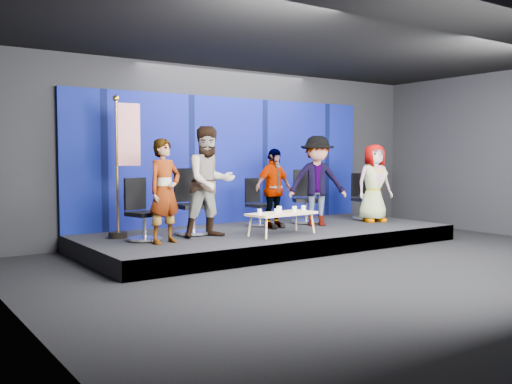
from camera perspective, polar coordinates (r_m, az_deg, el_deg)
ground at (r=8.95m, az=10.88°, el=-7.34°), size 10.00×10.00×0.00m
room_walls at (r=8.82m, az=11.07°, el=8.35°), size 10.02×8.02×3.51m
riser at (r=10.80m, az=1.38°, el=-4.58°), size 7.00×3.00×0.30m
backdrop at (r=11.90m, az=-2.71°, el=3.18°), size 7.00×0.08×2.60m
chair_a at (r=9.56m, az=-11.30°, el=-2.77°), size 0.71×0.71×1.03m
panelist_a at (r=9.16m, az=-9.13°, el=0.09°), size 0.69×0.55×1.67m
chair_b at (r=10.19m, az=-6.44°, el=-2.06°), size 0.70×0.70×1.17m
panelist_b at (r=9.75m, az=-4.65°, el=1.01°), size 0.97×0.78×1.90m
chair_c at (r=11.39m, az=0.22°, el=-1.81°), size 0.61×0.61×0.95m
panelist_c at (r=10.95m, az=1.74°, el=0.36°), size 0.95×0.51×1.53m
chair_d at (r=11.88m, az=4.99°, el=-1.35°), size 0.84×0.84×1.11m
panelist_d at (r=11.40m, az=6.14°, el=1.11°), size 1.33×1.13×1.79m
chair_e at (r=12.75m, az=10.73°, el=-1.20°), size 0.67×0.67×1.01m
panelist_e at (r=12.26m, az=11.72°, el=0.87°), size 0.89×0.67×1.64m
coffee_table at (r=10.06m, az=2.61°, el=-2.24°), size 1.34×0.69×0.40m
mug_a at (r=9.76m, az=0.36°, el=-1.97°), size 0.07×0.07×0.09m
mug_b at (r=9.84m, az=2.03°, el=-1.93°), size 0.07×0.07×0.09m
mug_c at (r=10.08m, az=2.32°, el=-1.73°), size 0.09×0.09×0.11m
mug_d at (r=10.18m, az=3.87°, el=-1.71°), size 0.08×0.08×0.10m
mug_e at (r=10.45m, az=4.77°, el=-1.60°), size 0.08×0.08×0.09m
flag_stand at (r=9.91m, az=-13.04°, el=2.86°), size 0.55×0.32×2.41m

